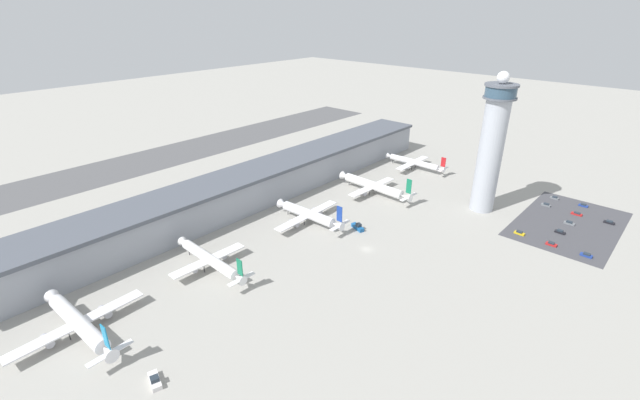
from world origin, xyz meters
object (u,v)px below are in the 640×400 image
object	(u,v)px
airplane_gate_alpha	(79,323)
airplane_gate_bravo	(210,260)
car_black_suv	(551,244)
car_yellow_taxi	(560,232)
car_grey_coupe	(546,205)
control_tower	(491,146)
car_blue_compact	(583,205)
airplane_gate_charlie	(309,214)
service_truck_baggage	(358,227)
service_truck_catering	(481,186)
car_silver_sedan	(555,198)
car_red_hatchback	(609,222)
airplane_gate_delta	(374,186)
car_navy_sedan	(586,255)
car_maroon_suv	(519,233)
airplane_gate_echo	(414,162)
car_white_wagon	(569,223)
service_truck_fuel	(155,380)
car_green_van	(577,214)

from	to	relation	value
airplane_gate_alpha	airplane_gate_bravo	distance (m)	46.78
car_black_suv	car_yellow_taxi	bearing A→B (deg)	1.67
car_grey_coupe	car_black_suv	world-z (taller)	car_black_suv
control_tower	car_blue_compact	distance (m)	60.71
airplane_gate_alpha	airplane_gate_charlie	xyz separation A→B (m)	(99.19, -0.62, -0.03)
service_truck_baggage	service_truck_catering	bearing A→B (deg)	-14.21
car_silver_sedan	car_blue_compact	distance (m)	13.30
car_black_suv	car_red_hatchback	bearing A→B (deg)	-19.35
airplane_gate_delta	car_silver_sedan	xyz separation A→B (m)	(57.44, -73.07, -3.83)
car_navy_sedan	car_red_hatchback	bearing A→B (deg)	-0.93
car_black_suv	car_blue_compact	xyz separation A→B (m)	(50.96, -0.19, 0.01)
car_red_hatchback	car_yellow_taxi	distance (m)	28.66
airplane_gate_alpha	car_grey_coupe	bearing A→B (deg)	-21.51
car_maroon_suv	car_black_suv	xyz separation A→B (m)	(-0.80, -13.21, 0.00)
control_tower	car_silver_sedan	size ratio (longest dim) A/B	15.91
car_black_suv	airplane_gate_echo	bearing A→B (deg)	65.49
car_maroon_suv	car_yellow_taxi	xyz separation A→B (m)	(12.86, -12.82, 0.04)
airplane_gate_charlie	car_navy_sedan	distance (m)	114.73
car_navy_sedan	airplane_gate_charlie	bearing A→B (deg)	117.68
car_white_wagon	car_navy_sedan	bearing A→B (deg)	-153.59
car_blue_compact	airplane_gate_alpha	bearing A→B (deg)	156.26
airplane_gate_echo	service_truck_catering	world-z (taller)	airplane_gate_echo
airplane_gate_charlie	car_black_suv	bearing A→B (deg)	-59.03
service_truck_catering	service_truck_baggage	bearing A→B (deg)	165.79
airplane_gate_alpha	airplane_gate_echo	bearing A→B (deg)	0.28
service_truck_fuel	car_black_suv	bearing A→B (deg)	-20.75
car_grey_coupe	car_yellow_taxi	bearing A→B (deg)	-152.46
airplane_gate_alpha	airplane_gate_echo	xyz separation A→B (m)	(193.47, 0.95, -0.11)
airplane_gate_charlie	car_green_van	bearing A→B (deg)	-44.14
car_grey_coupe	car_black_suv	bearing A→B (deg)	-160.71
service_truck_fuel	service_truck_baggage	size ratio (longest dim) A/B	0.93
control_tower	service_truck_catering	world-z (taller)	control_tower
airplane_gate_bravo	car_navy_sedan	xyz separation A→B (m)	(105.68, -102.64, -3.78)
car_black_suv	car_green_van	distance (m)	38.41
airplane_gate_bravo	car_yellow_taxi	size ratio (longest dim) A/B	9.45
car_red_hatchback	car_black_suv	bearing A→B (deg)	160.65
car_blue_compact	car_navy_sedan	bearing A→B (deg)	-165.92
control_tower	car_navy_sedan	world-z (taller)	control_tower
car_white_wagon	car_yellow_taxi	size ratio (longest dim) A/B	1.06
airplane_gate_echo	service_truck_baggage	bearing A→B (deg)	-165.33
car_grey_coupe	airplane_gate_delta	bearing A→B (deg)	122.13
airplane_gate_echo	car_red_hatchback	bearing A→B (deg)	-91.34
airplane_gate_alpha	car_navy_sedan	bearing A→B (deg)	-33.83
car_red_hatchback	car_yellow_taxi	size ratio (longest dim) A/B	1.05
car_maroon_suv	car_navy_sedan	bearing A→B (deg)	-91.54
service_truck_fuel	car_navy_sedan	distance (m)	161.92
car_grey_coupe	car_blue_compact	size ratio (longest dim) A/B	1.02
airplane_gate_echo	airplane_gate_delta	bearing A→B (deg)	-175.19
service_truck_baggage	car_yellow_taxi	world-z (taller)	service_truck_baggage
control_tower	service_truck_fuel	distance (m)	164.91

